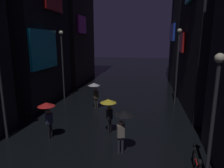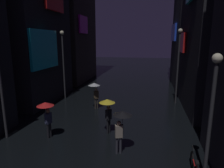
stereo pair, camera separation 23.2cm
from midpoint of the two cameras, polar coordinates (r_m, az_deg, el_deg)
name	(u,v)px [view 2 (the right image)]	position (r m, az deg, el deg)	size (l,w,h in m)	color
pedestrian_midstreet_centre_red	(46,110)	(11.31, -17.70, -7.07)	(0.90, 0.90, 2.12)	black
pedestrian_midstreet_left_clear	(95,89)	(15.50, -4.50, -1.29)	(0.90, 0.90, 2.12)	#38332D
pedestrian_foreground_left_yellow	(108,107)	(11.31, -0.67, -6.47)	(0.90, 0.90, 2.12)	black
pedestrian_near_crossing_black	(121,120)	(9.46, 3.38, -10.36)	(0.90, 0.90, 2.12)	#2D2D38
bicycle_parked_at_storefront	(194,167)	(9.25, 23.05, -20.96)	(0.19, 1.82, 0.96)	black
streetlamp_left_far	(63,58)	(18.64, -13.42, 7.33)	(0.36, 0.36, 6.15)	#2D2D33
streetlamp_right_far	(178,59)	(17.44, 18.80, 6.86)	(0.36, 0.36, 6.25)	#2D2D33
streetlamp_right_near	(212,103)	(8.20, 27.46, -4.73)	(0.36, 0.36, 4.89)	#2D2D33
streetlamp_left_near	(0,78)	(11.95, -28.91, 1.44)	(0.36, 0.36, 5.38)	#2D2D33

